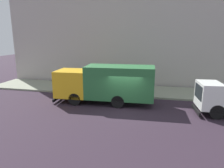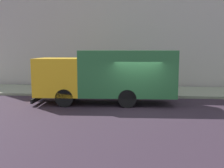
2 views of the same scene
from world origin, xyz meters
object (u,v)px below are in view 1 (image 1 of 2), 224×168
at_px(large_utility_truck, 106,83).
at_px(small_flatbed_truck, 224,100).
at_px(pedestrian_walking, 73,81).
at_px(traffic_cone_orange, 65,87).
at_px(street_sign_post, 131,80).

distance_m(large_utility_truck, small_flatbed_truck, 8.75).
bearing_deg(small_flatbed_truck, pedestrian_walking, 70.20).
bearing_deg(large_utility_truck, traffic_cone_orange, 61.90).
height_order(pedestrian_walking, street_sign_post, street_sign_post).
xyz_separation_m(large_utility_truck, pedestrian_walking, (2.54, 3.98, -0.63)).
relative_size(small_flatbed_truck, traffic_cone_orange, 6.94).
xyz_separation_m(small_flatbed_truck, traffic_cone_orange, (3.03, 13.45, -0.57)).
xyz_separation_m(pedestrian_walking, street_sign_post, (-0.15, -5.72, 0.44)).
bearing_deg(pedestrian_walking, small_flatbed_truck, -132.90).
relative_size(large_utility_truck, pedestrian_walking, 4.74).
bearing_deg(traffic_cone_orange, street_sign_post, -89.06).
distance_m(pedestrian_walking, traffic_cone_orange, 0.98).
bearing_deg(large_utility_truck, small_flatbed_truck, -97.31).
xyz_separation_m(pedestrian_walking, traffic_cone_orange, (-0.26, 0.77, -0.56)).
bearing_deg(large_utility_truck, pedestrian_walking, 55.05).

